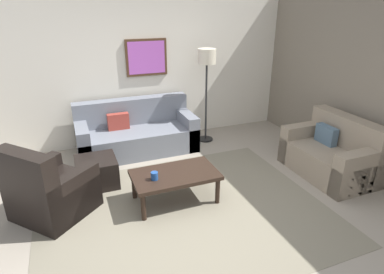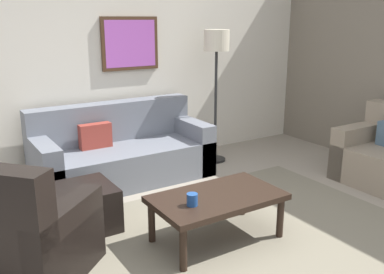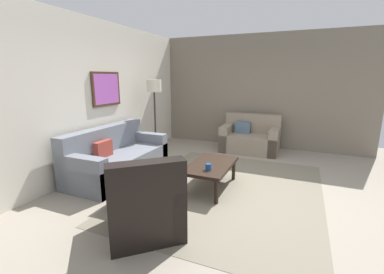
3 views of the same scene
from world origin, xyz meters
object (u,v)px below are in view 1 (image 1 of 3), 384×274
(cup, at_px, (154,176))
(lamp_standing, at_px, (207,66))
(couch_loveseat, at_px, (333,155))
(framed_artwork, at_px, (147,57))
(couch_main, at_px, (136,134))
(armchair_leather, at_px, (48,194))
(coffee_table, at_px, (175,177))
(ottoman, at_px, (97,172))

(cup, xyz_separation_m, lamp_standing, (1.50, 1.80, 0.95))
(couch_loveseat, relative_size, framed_artwork, 1.80)
(couch_main, xyz_separation_m, framed_artwork, (0.37, 0.41, 1.25))
(armchair_leather, xyz_separation_m, coffee_table, (1.52, -0.25, 0.05))
(armchair_leather, bearing_deg, lamp_standing, 28.55)
(ottoman, relative_size, coffee_table, 0.51)
(ottoman, bearing_deg, framed_artwork, 50.63)
(couch_main, xyz_separation_m, couch_loveseat, (2.59, -1.98, 0.00))
(cup, bearing_deg, ottoman, 125.61)
(ottoman, relative_size, framed_artwork, 0.76)
(coffee_table, relative_size, cup, 11.01)
(armchair_leather, height_order, coffee_table, armchair_leather)
(framed_artwork, bearing_deg, couch_main, -131.76)
(ottoman, distance_m, framed_artwork, 2.27)
(couch_loveseat, distance_m, lamp_standing, 2.55)
(couch_main, distance_m, armchair_leather, 2.10)
(couch_main, distance_m, framed_artwork, 1.36)
(framed_artwork, bearing_deg, coffee_table, -96.56)
(lamp_standing, bearing_deg, couch_main, 176.86)
(armchair_leather, xyz_separation_m, framed_artwork, (1.78, 1.97, 1.24))
(coffee_table, bearing_deg, armchair_leather, 170.58)
(cup, relative_size, framed_artwork, 0.14)
(armchair_leather, relative_size, framed_artwork, 1.53)
(couch_main, xyz_separation_m, lamp_standing, (1.32, -0.07, 1.11))
(coffee_table, height_order, framed_artwork, framed_artwork)
(couch_main, height_order, ottoman, couch_main)
(couch_loveseat, bearing_deg, ottoman, 163.90)
(cup, height_order, lamp_standing, lamp_standing)
(framed_artwork, bearing_deg, ottoman, -129.37)
(coffee_table, bearing_deg, lamp_standing, 55.19)
(couch_loveseat, distance_m, armchair_leather, 4.03)
(lamp_standing, bearing_deg, armchair_leather, -151.45)
(ottoman, distance_m, coffee_table, 1.22)
(armchair_leather, relative_size, ottoman, 2.02)
(couch_loveseat, relative_size, coffee_table, 1.21)
(ottoman, xyz_separation_m, cup, (0.62, -0.87, 0.26))
(armchair_leather, height_order, framed_artwork, framed_artwork)
(framed_artwork, bearing_deg, armchair_leather, -132.06)
(lamp_standing, xyz_separation_m, framed_artwork, (-0.95, 0.48, 0.14))
(couch_loveseat, bearing_deg, framed_artwork, 132.87)
(couch_main, relative_size, cup, 20.10)
(armchair_leather, distance_m, coffee_table, 1.55)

